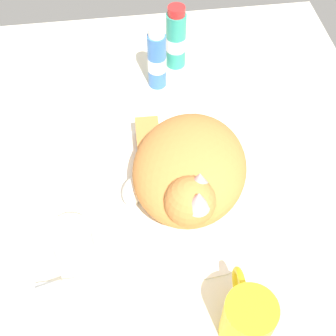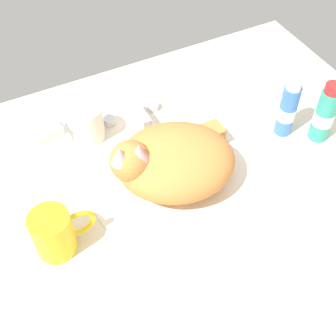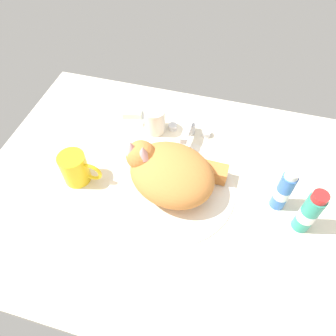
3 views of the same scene
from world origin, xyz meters
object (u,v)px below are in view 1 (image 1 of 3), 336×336
soap_bar (53,306)px  rinse_cup (73,245)px  toothpaste_bottle (157,59)px  cat (188,171)px  faucet (71,193)px  mouthwash_bottle (176,39)px  coffee_mug (247,318)px

soap_bar → rinse_cup: bearing=-20.9°
rinse_cup → toothpaste_bottle: (39.91, -18.33, 2.62)cm
cat → faucet: bearing=87.9°
faucet → soap_bar: faucet is taller
cat → toothpaste_bottle: bearing=3.3°
soap_bar → mouthwash_bottle: size_ratio=0.42×
rinse_cup → toothpaste_bottle: toothpaste_bottle is taller
cat → rinse_cup: size_ratio=3.44×
faucet → mouthwash_bottle: mouthwash_bottle is taller
rinse_cup → mouthwash_bottle: size_ratio=0.57×
cat → mouthwash_bottle: size_ratio=1.96×
coffee_mug → soap_bar: 28.80cm
coffee_mug → cat: bearing=9.8°
rinse_cup → toothpaste_bottle: bearing=-24.7°
cat → soap_bar: size_ratio=4.64×
faucet → coffee_mug: 36.50cm
toothpaste_bottle → cat: bearing=-176.7°
cat → coffee_mug: cat is taller
cat → toothpaste_bottle: (29.65, 1.72, 0.12)cm
faucet → cat: size_ratio=0.49×
faucet → cat: (-0.74, -20.56, 3.94)cm
cat → mouthwash_bottle: 36.00cm
rinse_cup → toothpaste_bottle: size_ratio=0.58×
toothpaste_bottle → faucet: bearing=146.9°
faucet → coffee_mug: (-26.49, -25.03, 2.03)cm
faucet → mouthwash_bottle: size_ratio=0.95×
cat → rinse_cup: 22.66cm
toothpaste_bottle → mouthwash_bottle: size_ratio=0.99×
coffee_mug → rinse_cup: coffee_mug is taller
rinse_cup → cat: bearing=-62.9°
coffee_mug → soap_bar: size_ratio=1.90×
rinse_cup → mouthwash_bottle: bearing=-26.8°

